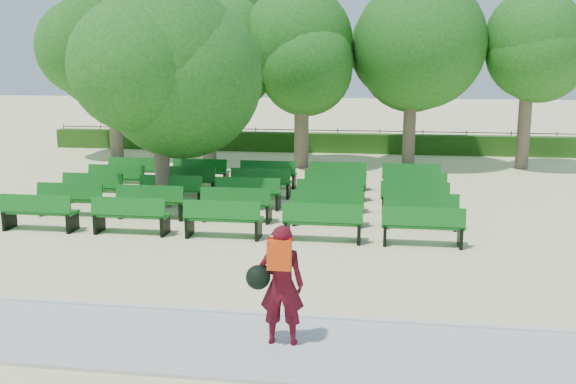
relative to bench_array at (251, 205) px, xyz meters
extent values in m
plane|color=beige|center=(0.64, -1.81, -0.10)|extent=(120.00, 120.00, 0.00)
cube|color=#B7B7B2|center=(0.64, -9.21, -0.07)|extent=(30.00, 2.20, 0.06)
cube|color=silver|center=(0.64, -8.06, -0.05)|extent=(30.00, 0.12, 0.10)
cube|color=#214A13|center=(0.64, 12.19, 0.35)|extent=(26.00, 0.70, 0.90)
cube|color=#116218|center=(0.00, 0.02, 0.38)|extent=(1.92, 0.58, 0.06)
cube|color=#116218|center=(0.00, -0.21, 0.64)|extent=(1.91, 0.20, 0.45)
cylinder|color=brown|center=(-2.62, -0.16, 1.36)|extent=(0.44, 0.44, 2.92)
ellipsoid|color=#21621A|center=(-2.62, -0.16, 4.14)|extent=(4.77, 4.77, 4.29)
imported|color=#4B0A16|center=(2.37, -9.09, 0.88)|extent=(0.69, 0.47, 1.84)
cube|color=#DC3D0B|center=(2.37, -9.30, 1.41)|extent=(0.34, 0.17, 0.43)
sphere|color=black|center=(2.02, -9.15, 1.01)|extent=(0.37, 0.37, 0.37)
camera|label=1|loc=(3.80, -18.04, 4.15)|focal=40.00mm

